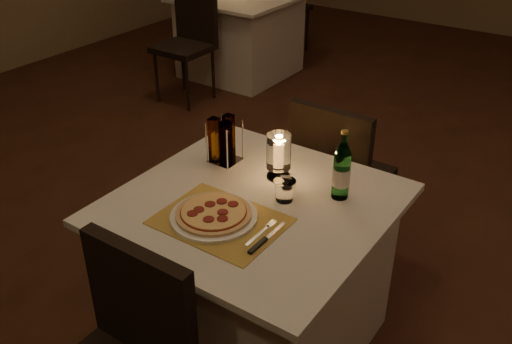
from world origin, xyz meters
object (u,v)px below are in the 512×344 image
Objects in this scene: plate at (214,216)px; tumbler at (285,190)px; main_table at (253,275)px; neighbor_table_left at (240,35)px; chair_far at (336,168)px; water_bottle at (342,171)px; hurricane_candle at (279,153)px; pizza at (214,213)px.

plate is 3.69× the size of tumbler.
tumbler reaches higher than plate.
main_table is 1.00× the size of neighbor_table_left.
water_bottle is (0.26, -0.50, 0.31)m from chair_far.
hurricane_candle reaches higher than plate.
hurricane_candle is (0.03, 0.39, 0.09)m from pizza.
chair_far is 10.37× the size of tumbler.
pizza is 0.40m from hurricane_candle.
plate is at bearing -146.44° from pizza.
chair_far is 2.81× the size of plate.
tumbler is 0.45× the size of hurricane_candle.
pizza is at bearing -93.20° from chair_far.
water_bottle reaches higher than tumbler.
water_bottle reaches higher than neighbor_table_left.
tumbler is at bearing -139.03° from water_bottle.
pizza is 3.23× the size of tumbler.
pizza is 0.28× the size of neighbor_table_left.
plate is 1.12× the size of water_bottle.
plate is 0.02m from pizza.
chair_far reaches higher than neighbor_table_left.
hurricane_candle is at bearing 95.01° from main_table.
neighbor_table_left is at bearing 132.54° from water_bottle.
neighbor_table_left is (-2.04, 2.53, -0.48)m from hurricane_candle.
water_bottle is at bearing 40.03° from main_table.
plate is 0.40m from hurricane_candle.
main_table is 3.12× the size of plate.
main_table is 3.42m from neighbor_table_left.
water_bottle is at bearing 40.97° from tumbler.
chair_far is at bearing 90.00° from main_table.
chair_far is at bearing 117.49° from water_bottle.
water_bottle is at bearing 1.91° from hurricane_candle.
tumbler is 0.09× the size of neighbor_table_left.
tumbler is (0.14, 0.25, 0.03)m from plate.
tumbler is at bearing -49.69° from hurricane_candle.
pizza reaches higher than plate.
chair_far is at bearing 86.80° from plate.
hurricane_candle is at bearing -178.09° from water_bottle.
water_bottle is 0.28× the size of neighbor_table_left.
tumbler is 0.19m from hurricane_candle.
main_table is at bearing -90.00° from chair_far.
water_bottle is at bearing -47.46° from neighbor_table_left.
pizza is at bearing -105.52° from main_table.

